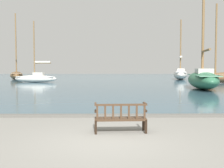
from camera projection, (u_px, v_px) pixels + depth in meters
ground_plane at (106, 142)px, 7.59m from camera, size 160.00×160.00×0.00m
harbor_water at (110, 79)px, 51.51m from camera, size 100.00×80.00×0.08m
quay_edge_kerb at (108, 116)px, 11.43m from camera, size 40.00×0.30×0.12m
park_bench at (120, 117)px, 8.68m from camera, size 1.63×0.61×0.92m
sailboat_mid_starboard at (36, 78)px, 37.48m from camera, size 5.89×2.23×8.13m
sailboat_far_starboard at (180, 74)px, 47.09m from camera, size 4.07×8.81×10.00m
sailboat_nearest_starboard at (16, 74)px, 47.46m from camera, size 4.45×8.29×11.09m
sailboat_distant_harbor at (203, 78)px, 25.79m from camera, size 3.59×10.12×11.62m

